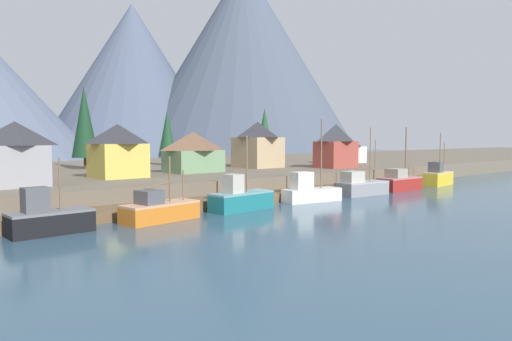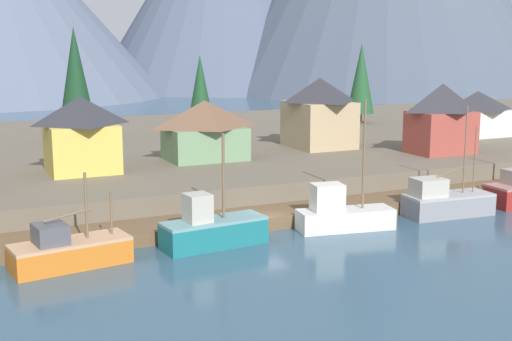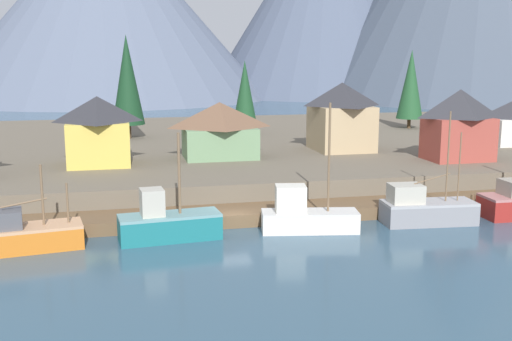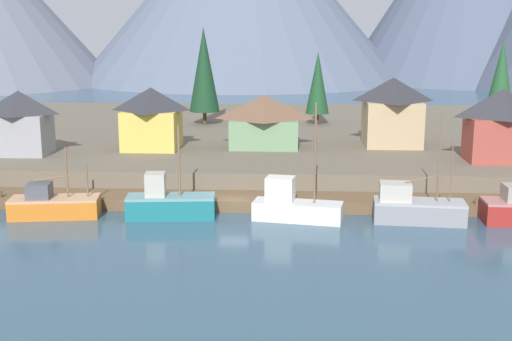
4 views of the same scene
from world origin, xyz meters
name	(u,v)px [view 1 (image 1 of 4)]	position (x,y,z in m)	size (l,w,h in m)	color
ground_plane	(174,193)	(0.00, 20.00, -0.50)	(400.00, 400.00, 1.00)	#335166
dock	(255,198)	(0.00, 1.99, 0.50)	(80.00, 4.00, 1.60)	brown
shoreline_bank	(135,175)	(0.00, 32.00, 1.25)	(400.00, 56.00, 2.50)	#665B4C
mountain_east_peak	(133,79)	(59.95, 153.45, 32.00)	(79.95, 79.95, 64.00)	#4C566B
mountain_far_ridge	(244,59)	(98.88, 125.77, 41.29)	(100.30, 100.30, 82.59)	#475160
fishing_boat_black	(48,219)	(-23.90, -1.50, 1.18)	(6.27, 2.73, 5.87)	black
fishing_boat_orange	(159,210)	(-14.61, -1.99, 1.02)	(7.41, 3.65, 5.76)	#CC6B1E
fishing_boat_teal	(241,199)	(-5.11, -1.71, 1.20)	(7.31, 3.14, 7.62)	#196B70
fishing_boat_white	(310,191)	(5.02, -1.81, 1.20)	(7.39, 3.47, 9.52)	silver
fishing_boat_grey	(361,186)	(14.66, -1.76, 1.15)	(7.30, 3.30, 8.70)	gray
fishing_boat_red	(399,182)	(23.46, -1.62, 1.17)	(7.16, 2.95, 8.84)	maroon
fishing_boat_yellow	(438,177)	(33.80, -1.71, 1.28)	(6.43, 3.13, 8.12)	gold
house_green	(193,152)	(1.79, 17.54, 5.41)	(7.63, 5.56, 5.68)	#6B8E66
house_white	(344,148)	(37.53, 19.67, 5.26)	(7.78, 5.34, 5.40)	silver
house_grey	(16,154)	(-22.73, 11.90, 5.84)	(5.93, 4.22, 6.52)	gray
house_red	(336,145)	(24.80, 11.04, 6.11)	(6.48, 4.59, 7.05)	#9E4238
house_tan	(258,144)	(15.73, 19.84, 6.29)	(6.27, 7.00, 7.42)	tan
house_yellow	(118,150)	(-10.15, 16.00, 5.85)	(6.03, 5.82, 6.55)	gold
conifer_near_right	(84,122)	(-6.99, 34.79, 9.79)	(4.03, 4.03, 12.85)	#4C3823
conifer_mid_left	(265,131)	(32.37, 36.94, 8.74)	(3.74, 3.74, 11.09)	#4C3823
conifer_back_left	(167,133)	(8.09, 35.56, 8.08)	(3.12, 3.12, 9.70)	#4C3823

